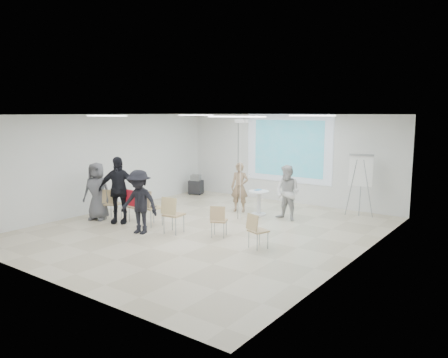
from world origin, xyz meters
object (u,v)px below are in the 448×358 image
Objects in this scene: audience_left at (118,185)px; av_cart at (196,185)px; chair_far_left at (111,202)px; audience_mid at (139,198)px; player_right at (288,190)px; chair_right_inner at (218,219)px; player_left at (240,184)px; laptop at (153,206)px; chair_center at (172,212)px; chair_right_far at (256,228)px; chair_left_mid at (135,205)px; audience_outer at (97,188)px; pedestal_table at (259,201)px; flipchart_easel at (361,171)px; chair_left_inner at (149,205)px.

audience_left is 2.89× the size of av_cart.
chair_far_left is 1.85m from audience_mid.
player_right is 2.66m from chair_right_inner.
player_left is 3.35m from av_cart.
chair_far_left reaches higher than laptop.
chair_right_far is at bearing -2.28° from chair_center.
audience_outer is (-1.13, -0.41, 0.42)m from chair_left_mid.
chair_far_left is at bearing -161.99° from chair_left_mid.
pedestal_table is at bearing 23.40° from chair_far_left.
audience_outer is at bearing -168.01° from chair_far_left.
player_left is 0.93× the size of flipchart_easel.
audience_mid is at bearing -178.63° from chair_right_inner.
chair_left_mid is at bearing -90.31° from av_cart.
laptop is 0.20× the size of audience_outer.
audience_mid is 5.56m from av_cart.
chair_center is 1.04m from laptop.
laptop is (-0.99, 0.30, -0.03)m from chair_center.
chair_far_left is 0.48× the size of audience_outer.
flipchart_easel is (3.88, 5.10, 0.44)m from audience_mid.
chair_left_inner is (0.63, -0.06, 0.08)m from chair_left_mid.
chair_right_far is at bearing -19.13° from audience_outer.
chair_right_far is at bearing -28.94° from audience_left.
chair_right_far is at bearing -35.58° from chair_right_inner.
audience_left reaches higher than audience_mid.
av_cart is (-1.05, 4.60, -0.73)m from audience_left.
chair_far_left is 0.93× the size of chair_center.
chair_left_mid is at bearing 11.22° from laptop.
player_left reaches higher than chair_right_far.
chair_right_far reaches higher than laptop.
chair_center is (-0.68, -3.06, 0.15)m from pedestal_table.
chair_center is 2.79m from audience_outer.
chair_left_inner reaches higher than av_cart.
chair_right_inner is (1.14, 0.45, -0.09)m from chair_center.
audience_outer is (-0.79, -0.11, -0.14)m from audience_left.
audience_mid is at bearing -31.44° from audience_outer.
av_cart is at bearing 116.22° from chair_center.
audience_outer reaches higher than player_left.
player_left is at bearing -175.94° from player_right.
player_left is at bearing 89.22° from chair_right_inner.
audience_left reaches higher than audience_outer.
player_right reaches higher than pedestal_table.
chair_right_far is at bearing -59.28° from pedestal_table.
chair_left_inner is 1.23× the size of chair_right_far.
player_right is 2.37× the size of av_cart.
laptop is at bearing 100.60° from audience_mid.
chair_left_inner reaches higher than laptop.
chair_left_mid is at bearing -129.56° from pedestal_table.
audience_outer reaches higher than chair_right_far.
chair_far_left is (-3.10, -2.99, 0.11)m from pedestal_table.
audience_outer is at bearing -145.85° from player_left.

